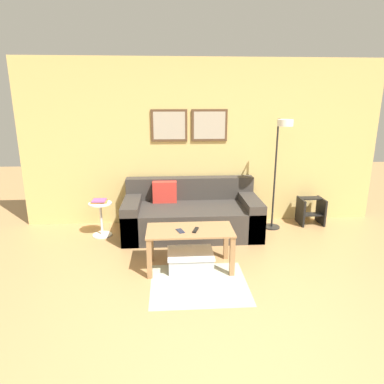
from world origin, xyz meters
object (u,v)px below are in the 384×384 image
side_table (101,216)px  book_stack (99,201)px  floor_lamp (280,154)px  remote_control (196,230)px  step_stool (311,210)px  couch (191,215)px  coffee_table (190,237)px  cell_phone (180,231)px  storage_bin (190,260)px

side_table → book_stack: 0.22m
floor_lamp → remote_control: bearing=-140.1°
step_stool → book_stack: bearing=-175.6°
floor_lamp → book_stack: floor_lamp is taller
couch → coffee_table: size_ratio=1.96×
side_table → cell_phone: size_ratio=3.59×
couch → book_stack: (-1.33, -0.02, 0.25)m
step_stool → coffee_table: bearing=-146.4°
book_stack → couch: bearing=0.8°
storage_bin → floor_lamp: bearing=37.2°
couch → step_stool: (1.94, 0.23, -0.05)m
storage_bin → book_stack: (-1.25, 1.09, 0.43)m
storage_bin → floor_lamp: floor_lamp is taller
floor_lamp → remote_control: floor_lamp is taller
floor_lamp → step_stool: (0.67, 0.31, -0.96)m
couch → step_stool: bearing=6.8°
cell_phone → remote_control: bearing=-18.9°
step_stool → cell_phone: bearing=-146.9°
couch → side_table: 1.32m
couch → cell_phone: (-0.20, -1.17, 0.22)m
coffee_table → cell_phone: 0.16m
side_table → coffee_table: bearing=-41.2°
storage_bin → book_stack: bearing=139.0°
storage_bin → coffee_table: bearing=-121.2°
book_stack → step_stool: book_stack is taller
floor_lamp → side_table: size_ratio=3.35×
storage_bin → step_stool: size_ratio=1.28×
coffee_table → remote_control: 0.13m
storage_bin → side_table: size_ratio=1.08×
floor_lamp → remote_control: 1.83m
couch → book_stack: size_ratio=8.25×
couch → cell_phone: size_ratio=14.11×
book_stack → cell_phone: bearing=-45.3°
step_stool → floor_lamp: bearing=-155.1°
side_table → cell_phone: (1.12, -1.13, 0.19)m
book_stack → cell_phone: 1.61m
book_stack → floor_lamp: bearing=-1.3°
book_stack → remote_control: (1.31, -1.15, -0.03)m
couch → book_stack: couch is taller
coffee_table → floor_lamp: floor_lamp is taller
storage_bin → couch: bearing=85.8°
couch → remote_control: 1.19m
cell_phone → couch: bearing=61.1°
coffee_table → storage_bin: bearing=58.8°
couch → cell_phone: couch is taller
cell_phone → step_stool: 2.57m
cell_phone → book_stack: bearing=115.6°
couch → remote_control: bearing=-91.2°
book_stack → coffee_table: bearing=-41.4°
coffee_table → side_table: size_ratio=2.01×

